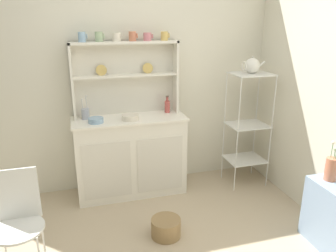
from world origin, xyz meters
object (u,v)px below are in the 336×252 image
object	(u,v)px
wire_chair	(18,216)
floor_basket	(166,228)
bakers_rack	(248,119)
bowl_mixing_large	(96,120)
jam_bottle	(167,106)
cup_sky_0	(82,37)
utensil_jar	(85,114)
hutch_cabinet	(131,155)
flower_vase	(331,168)
hutch_shelf_unit	(125,73)
porcelain_teapot	(252,66)
side_shelf_blue	(334,217)

from	to	relation	value
wire_chair	floor_basket	bearing A→B (deg)	2.76
bakers_rack	wire_chair	distance (m)	2.48
bowl_mixing_large	jam_bottle	world-z (taller)	jam_bottle
cup_sky_0	utensil_jar	xyz separation A→B (m)	(-0.03, -0.04, -0.76)
hutch_cabinet	jam_bottle	bearing A→B (deg)	11.18
floor_basket	flower_vase	bearing A→B (deg)	-16.69
wire_chair	bowl_mixing_large	bearing A→B (deg)	50.65
cup_sky_0	bowl_mixing_large	size ratio (longest dim) A/B	0.63
hutch_cabinet	cup_sky_0	xyz separation A→B (m)	(-0.41, 0.12, 1.23)
hutch_shelf_unit	wire_chair	bearing A→B (deg)	-129.26
bakers_rack	utensil_jar	xyz separation A→B (m)	(-1.75, 0.21, 0.15)
floor_basket	bowl_mixing_large	distance (m)	1.23
bakers_rack	porcelain_teapot	xyz separation A→B (m)	(-0.00, 0.00, 0.60)
bowl_mixing_large	bakers_rack	bearing A→B (deg)	-2.06
cup_sky_0	porcelain_teapot	world-z (taller)	cup_sky_0
bakers_rack	floor_basket	world-z (taller)	bakers_rack
side_shelf_blue	cup_sky_0	distance (m)	2.78
jam_bottle	flower_vase	distance (m)	1.71
jam_bottle	utensil_jar	bearing A→B (deg)	-179.43
hutch_cabinet	floor_basket	world-z (taller)	hutch_cabinet
utensil_jar	hutch_shelf_unit	bearing A→B (deg)	11.43
hutch_shelf_unit	cup_sky_0	distance (m)	0.55
jam_bottle	bowl_mixing_large	bearing A→B (deg)	-168.46
bakers_rack	bowl_mixing_large	xyz separation A→B (m)	(-1.66, 0.06, 0.11)
hutch_shelf_unit	porcelain_teapot	xyz separation A→B (m)	(1.31, -0.30, 0.06)
bowl_mixing_large	floor_basket	bearing A→B (deg)	-57.81
hutch_shelf_unit	side_shelf_blue	xyz separation A→B (m)	(1.47, -1.55, -1.02)
porcelain_teapot	cup_sky_0	bearing A→B (deg)	171.55
hutch_shelf_unit	jam_bottle	size ratio (longest dim) A/B	5.96
bakers_rack	bowl_mixing_large	bearing A→B (deg)	177.94
bakers_rack	floor_basket	bearing A→B (deg)	-147.58
hutch_shelf_unit	floor_basket	xyz separation A→B (m)	(0.15, -1.03, -1.22)
floor_basket	hutch_cabinet	bearing A→B (deg)	100.12
jam_bottle	utensil_jar	xyz separation A→B (m)	(-0.87, -0.01, -0.01)
wire_chair	hutch_cabinet	bearing A→B (deg)	40.72
floor_basket	flower_vase	distance (m)	1.49
hutch_cabinet	jam_bottle	size ratio (longest dim) A/B	6.37
hutch_cabinet	side_shelf_blue	xyz separation A→B (m)	(1.47, -1.38, -0.16)
hutch_shelf_unit	bowl_mixing_large	distance (m)	0.59
hutch_shelf_unit	flower_vase	xyz separation A→B (m)	(1.47, -1.43, -0.63)
porcelain_teapot	hutch_shelf_unit	bearing A→B (deg)	167.15
utensil_jar	porcelain_teapot	world-z (taller)	porcelain_teapot
floor_basket	jam_bottle	distance (m)	1.31
wire_chair	bowl_mixing_large	size ratio (longest dim) A/B	5.64
bakers_rack	floor_basket	xyz separation A→B (m)	(-1.16, -0.73, -0.69)
hutch_shelf_unit	floor_basket	world-z (taller)	hutch_shelf_unit
floor_basket	porcelain_teapot	bearing A→B (deg)	32.46
bakers_rack	side_shelf_blue	world-z (taller)	bakers_rack
wire_chair	flower_vase	xyz separation A→B (m)	(2.45, -0.22, 0.16)
cup_sky_0	utensil_jar	distance (m)	0.76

